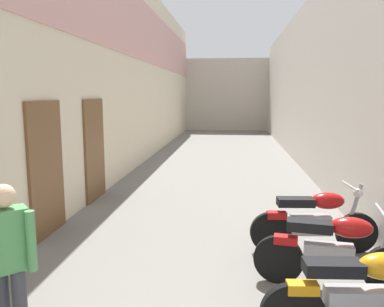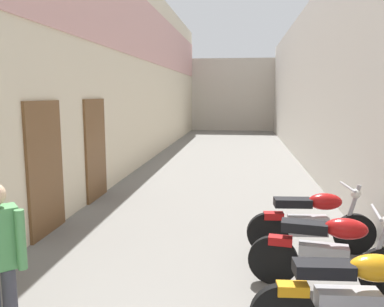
{
  "view_description": "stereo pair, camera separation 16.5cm",
  "coord_description": "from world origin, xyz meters",
  "px_view_note": "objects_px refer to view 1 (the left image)",
  "views": [
    {
      "loc": [
        0.44,
        -0.25,
        2.3
      ],
      "look_at": [
        -0.38,
        7.47,
        1.1
      ],
      "focal_mm": 36.06,
      "sensor_mm": 36.0,
      "label": 1
    },
    {
      "loc": [
        0.61,
        -0.23,
        2.3
      ],
      "look_at": [
        -0.38,
        7.47,
        1.1
      ],
      "focal_mm": 36.06,
      "sensor_mm": 36.0,
      "label": 2
    }
  ],
  "objects_px": {
    "motorcycle_third": "(364,295)",
    "pedestrian_mid_alley": "(8,259)",
    "motorcycle_fifth": "(315,219)",
    "motorcycle_fourth": "(334,249)"
  },
  "relations": [
    {
      "from": "motorcycle_third",
      "to": "motorcycle_fourth",
      "type": "bearing_deg",
      "value": 90.0
    },
    {
      "from": "pedestrian_mid_alley",
      "to": "motorcycle_third",
      "type": "bearing_deg",
      "value": 9.23
    },
    {
      "from": "motorcycle_third",
      "to": "pedestrian_mid_alley",
      "type": "relative_size",
      "value": 1.18
    },
    {
      "from": "pedestrian_mid_alley",
      "to": "motorcycle_fourth",
      "type": "bearing_deg",
      "value": 26.68
    },
    {
      "from": "motorcycle_fifth",
      "to": "pedestrian_mid_alley",
      "type": "xyz_separation_m",
      "value": [
        -3.09,
        -2.64,
        0.42
      ]
    },
    {
      "from": "motorcycle_fourth",
      "to": "motorcycle_fifth",
      "type": "xyz_separation_m",
      "value": [
        0.0,
        1.09,
        0.0
      ]
    },
    {
      "from": "motorcycle_third",
      "to": "motorcycle_fifth",
      "type": "height_order",
      "value": "same"
    },
    {
      "from": "motorcycle_fifth",
      "to": "pedestrian_mid_alley",
      "type": "distance_m",
      "value": 4.08
    },
    {
      "from": "motorcycle_fifth",
      "to": "motorcycle_fourth",
      "type": "bearing_deg",
      "value": -90.0
    },
    {
      "from": "motorcycle_fourth",
      "to": "pedestrian_mid_alley",
      "type": "xyz_separation_m",
      "value": [
        -3.09,
        -1.55,
        0.42
      ]
    }
  ]
}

